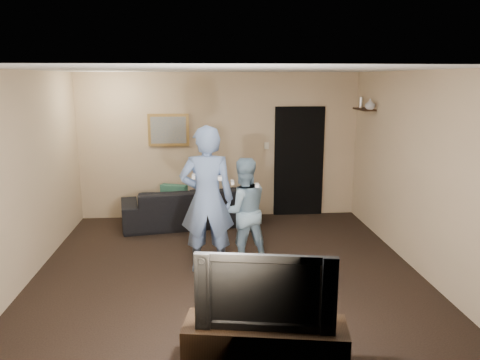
{
  "coord_description": "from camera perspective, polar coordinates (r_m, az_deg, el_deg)",
  "views": [
    {
      "loc": [
        -0.29,
        -5.86,
        2.5
      ],
      "look_at": [
        0.2,
        0.3,
        1.15
      ],
      "focal_mm": 35.0,
      "sensor_mm": 36.0,
      "label": 1
    }
  ],
  "objects": [
    {
      "name": "painting_frame",
      "position": [
        8.4,
        -8.7,
        6.05
      ],
      "size": [
        0.72,
        0.05,
        0.57
      ],
      "primitive_type": "cube",
      "color": "olive",
      "rests_on": "wall_back"
    },
    {
      "name": "sofa",
      "position": [
        8.17,
        -6.28,
        -3.15
      ],
      "size": [
        2.38,
        1.26,
        0.66
      ],
      "primitive_type": "imported",
      "rotation": [
        0.0,
        0.0,
        3.32
      ],
      "color": "black",
      "rests_on": "ground"
    },
    {
      "name": "television",
      "position": [
        3.94,
        3.15,
        -12.93
      ],
      "size": [
        1.14,
        0.34,
        0.65
      ],
      "primitive_type": "imported",
      "rotation": [
        0.0,
        0.0,
        -0.17
      ],
      "color": "black",
      "rests_on": "tv_console"
    },
    {
      "name": "doorway",
      "position": [
        8.64,
        7.18,
        2.24
      ],
      "size": [
        0.9,
        0.06,
        2.0
      ],
      "primitive_type": "cube",
      "color": "black",
      "rests_on": "ground"
    },
    {
      "name": "ground",
      "position": [
        6.38,
        -1.58,
        -10.76
      ],
      "size": [
        5.0,
        5.0,
        0.0
      ],
      "primitive_type": "plane",
      "color": "black",
      "rests_on": "ground"
    },
    {
      "name": "wall_back",
      "position": [
        8.45,
        -2.51,
        4.16
      ],
      "size": [
        5.0,
        0.04,
        2.6
      ],
      "primitive_type": "cube",
      "color": "tan",
      "rests_on": "ground"
    },
    {
      "name": "wall_front",
      "position": [
        3.58,
        0.39,
        -7.31
      ],
      "size": [
        5.0,
        0.04,
        2.6
      ],
      "primitive_type": "cube",
      "color": "tan",
      "rests_on": "ground"
    },
    {
      "name": "wall_right",
      "position": [
        6.6,
        20.59,
        1.05
      ],
      "size": [
        0.04,
        5.0,
        2.6
      ],
      "primitive_type": "cube",
      "color": "tan",
      "rests_on": "ground"
    },
    {
      "name": "wii_player_right",
      "position": [
        6.37,
        0.39,
        -3.78
      ],
      "size": [
        0.81,
        0.69,
        1.46
      ],
      "color": "#7EA0B7",
      "rests_on": "ground"
    },
    {
      "name": "wall_left",
      "position": [
        6.37,
        -24.71,
        0.33
      ],
      "size": [
        0.04,
        5.0,
        2.6
      ],
      "primitive_type": "cube",
      "color": "tan",
      "rests_on": "ground"
    },
    {
      "name": "shelf_vase",
      "position": [
        7.87,
        15.58,
        8.91
      ],
      "size": [
        0.19,
        0.19,
        0.17
      ],
      "primitive_type": "imported",
      "rotation": [
        0.0,
        0.0,
        0.16
      ],
      "color": "silver",
      "rests_on": "wall_shelf"
    },
    {
      "name": "wii_player_left",
      "position": [
        6.05,
        -4.05,
        -2.4
      ],
      "size": [
        0.72,
        0.53,
        1.93
      ],
      "color": "#6884B5",
      "rests_on": "ground"
    },
    {
      "name": "light_switch",
      "position": [
        8.49,
        3.25,
        4.2
      ],
      "size": [
        0.08,
        0.02,
        0.12
      ],
      "primitive_type": "cube",
      "color": "silver",
      "rests_on": "wall_back"
    },
    {
      "name": "painting_canvas",
      "position": [
        8.37,
        -8.72,
        6.03
      ],
      "size": [
        0.62,
        0.01,
        0.47
      ],
      "primitive_type": "cube",
      "color": "slate",
      "rests_on": "painting_frame"
    },
    {
      "name": "throw_pillow",
      "position": [
        8.14,
        -8.03,
        -2.15
      ],
      "size": [
        0.48,
        0.3,
        0.46
      ],
      "primitive_type": "cube",
      "rotation": [
        0.0,
        0.0,
        -0.37
      ],
      "color": "#1A4E3E",
      "rests_on": "sofa"
    },
    {
      "name": "wall_shelf",
      "position": [
        8.13,
        14.91,
        8.33
      ],
      "size": [
        0.2,
        0.6,
        0.03
      ],
      "primitive_type": "cube",
      "color": "black",
      "rests_on": "wall_right"
    },
    {
      "name": "ceiling",
      "position": [
        5.86,
        -1.73,
        13.3
      ],
      "size": [
        5.0,
        5.0,
        0.04
      ],
      "primitive_type": "cube",
      "color": "silver",
      "rests_on": "wall_back"
    },
    {
      "name": "tv_console",
      "position": [
        4.22,
        3.05,
        -19.96
      ],
      "size": [
        1.42,
        0.66,
        0.49
      ],
      "primitive_type": "cube",
      "rotation": [
        0.0,
        0.0,
        -0.17
      ],
      "color": "black",
      "rests_on": "ground"
    },
    {
      "name": "shelf_figurine",
      "position": [
        8.29,
        14.54,
        9.15
      ],
      "size": [
        0.06,
        0.06,
        0.18
      ],
      "primitive_type": "cylinder",
      "color": "silver",
      "rests_on": "wall_shelf"
    }
  ]
}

